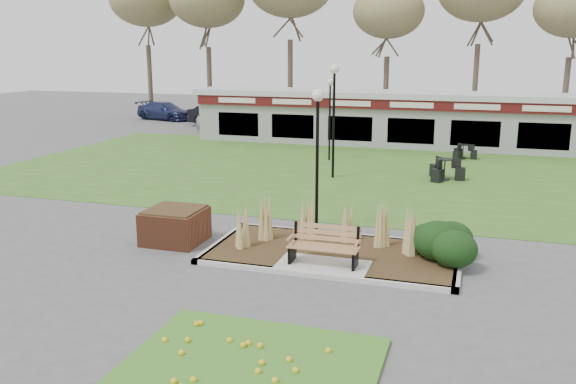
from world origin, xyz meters
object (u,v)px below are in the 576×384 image
(lamp_post_near_left, at_px, (317,129))
(lamp_post_mid_right, at_px, (334,96))
(bistro_set_c, at_px, (463,154))
(car_silver, at_px, (228,122))
(bistro_set_b, at_px, (444,173))
(brick_planter, at_px, (175,225))
(car_black, at_px, (224,115))
(car_blue, at_px, (165,111))
(park_bench, at_px, (324,245))
(food_pavilion, at_px, (414,119))
(lamp_post_far_left, at_px, (330,101))

(lamp_post_near_left, xyz_separation_m, lamp_post_mid_right, (-1.25, 7.33, 0.36))
(bistro_set_c, distance_m, car_silver, 14.69)
(lamp_post_near_left, height_order, car_silver, lamp_post_near_left)
(car_silver, bearing_deg, bistro_set_b, -101.67)
(lamp_post_near_left, xyz_separation_m, bistro_set_c, (3.69, 13.45, -2.74))
(brick_planter, distance_m, car_black, 25.19)
(bistro_set_c, relative_size, car_silver, 0.29)
(bistro_set_b, bearing_deg, car_blue, 143.75)
(brick_planter, bearing_deg, park_bench, -9.69)
(lamp_post_near_left, bearing_deg, car_silver, 120.13)
(food_pavilion, height_order, car_blue, food_pavilion)
(lamp_post_mid_right, bearing_deg, car_blue, 135.43)
(bistro_set_b, distance_m, bistro_set_c, 5.18)
(park_bench, height_order, bistro_set_c, park_bench)
(lamp_post_far_left, bearing_deg, bistro_set_b, -27.86)
(car_black, bearing_deg, lamp_post_near_left, -144.77)
(bistro_set_b, bearing_deg, bistro_set_c, 83.75)
(lamp_post_mid_right, distance_m, car_blue, 23.44)
(food_pavilion, xyz_separation_m, bistro_set_b, (2.15, -8.47, -1.18))
(lamp_post_near_left, relative_size, car_black, 0.85)
(lamp_post_mid_right, distance_m, car_silver, 14.09)
(brick_planter, distance_m, bistro_set_b, 12.38)
(park_bench, xyz_separation_m, car_silver, (-11.31, 20.75, 0.16))
(bistro_set_b, bearing_deg, park_bench, -100.84)
(lamp_post_near_left, bearing_deg, food_pavilion, 86.67)
(lamp_post_near_left, bearing_deg, bistro_set_c, 74.64)
(food_pavilion, distance_m, lamp_post_far_left, 6.62)
(park_bench, xyz_separation_m, car_black, (-13.12, 24.38, 0.21))
(park_bench, distance_m, bistro_set_b, 11.46)
(food_pavilion, height_order, lamp_post_far_left, lamp_post_far_left)
(lamp_post_far_left, xyz_separation_m, bistro_set_c, (6.04, 2.26, -2.54))
(food_pavilion, distance_m, car_silver, 11.38)
(lamp_post_mid_right, xyz_separation_m, car_blue, (-16.59, 16.34, -2.68))
(lamp_post_mid_right, bearing_deg, lamp_post_near_left, -80.30)
(bistro_set_b, xyz_separation_m, bistro_set_c, (0.56, 5.15, -0.05))
(food_pavilion, height_order, car_black, food_pavilion)
(bistro_set_c, bearing_deg, lamp_post_far_left, -159.50)
(bistro_set_b, height_order, car_silver, car_silver)
(lamp_post_mid_right, relative_size, lamp_post_far_left, 1.20)
(park_bench, xyz_separation_m, lamp_post_far_left, (-3.32, 14.14, 2.20))
(bistro_set_c, bearing_deg, food_pavilion, 129.35)
(bistro_set_b, height_order, car_black, car_black)
(bistro_set_c, distance_m, car_blue, 23.84)
(car_silver, bearing_deg, lamp_post_near_left, -126.32)
(lamp_post_mid_right, bearing_deg, bistro_set_b, 12.37)
(park_bench, bearing_deg, bistro_set_c, 80.59)
(park_bench, bearing_deg, car_silver, 118.58)
(bistro_set_b, bearing_deg, car_black, 139.31)
(lamp_post_mid_right, height_order, car_black, lamp_post_mid_right)
(park_bench, height_order, car_blue, car_blue)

